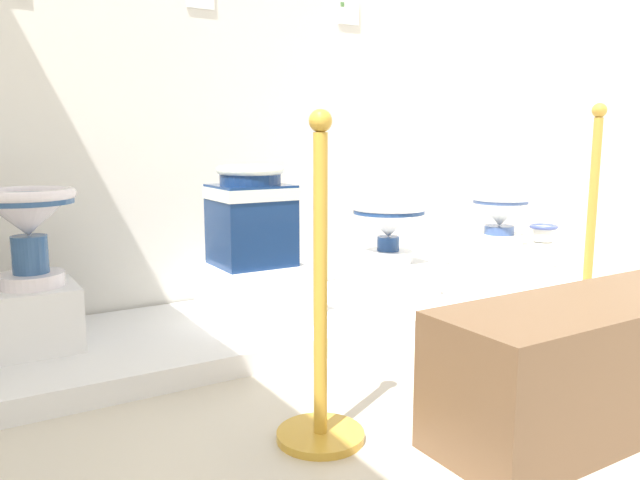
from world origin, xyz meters
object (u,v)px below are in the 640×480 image
Objects in this scene: plinth_block_pale_glazed at (498,259)px; stanchion_post_near_left at (320,350)px; plinth_block_tall_cobalt at (388,278)px; info_placard_third at (348,12)px; plinth_block_leftmost at (252,293)px; antique_toilet_leftmost at (251,213)px; antique_toilet_pale_glazed at (500,213)px; antique_toilet_slender_white at (27,218)px; museum_bench at (604,360)px; plinth_block_slender_white at (35,317)px; stanchion_post_near_right at (588,272)px; decorative_vase_spare at (542,254)px; antique_toilet_tall_cobalt at (389,222)px.

stanchion_post_near_left is (-1.84, -1.03, 0.10)m from plinth_block_pale_glazed.
info_placard_third reaches higher than plinth_block_tall_cobalt.
plinth_block_leftmost is 0.93× the size of antique_toilet_leftmost.
antique_toilet_slender_white is at bearing -179.79° from antique_toilet_pale_glazed.
stanchion_post_near_left is 0.79× the size of museum_bench.
plinth_block_slender_white is 0.80× the size of plinth_block_leftmost.
antique_toilet_slender_white is 0.36× the size of stanchion_post_near_right.
plinth_block_tall_cobalt is 1.42m from stanchion_post_near_left.
plinth_block_pale_glazed is (2.47, 0.01, -0.41)m from antique_toilet_slender_white.
info_placard_third is (-0.82, 0.36, 1.08)m from antique_toilet_pale_glazed.
museum_bench reaches higher than plinth_block_tall_cobalt.
plinth_block_leftmost is 1.65m from antique_toilet_pale_glazed.
info_placard_third is (-0.82, 0.36, 1.35)m from plinth_block_pale_glazed.
stanchion_post_near_left is (0.63, -1.02, -0.31)m from antique_toilet_slender_white.
antique_toilet_leftmost reaches higher than plinth_block_slender_white.
plinth_block_pale_glazed is (1.63, 0.13, -0.39)m from antique_toilet_leftmost.
stanchion_post_near_right is at bearing -54.01° from plinth_block_tall_cobalt.
stanchion_post_near_left is at bearing -58.30° from plinth_block_slender_white.
decorative_vase_spare is 2.57m from stanchion_post_near_left.
antique_toilet_leftmost is at bearing 115.40° from museum_bench.
decorative_vase_spare is (1.31, 0.11, -0.02)m from plinth_block_tall_cobalt.
stanchion_post_near_right reaches higher than antique_toilet_pale_glazed.
museum_bench is at bearing -23.62° from stanchion_post_near_left.
antique_toilet_tall_cobalt is 1.43m from stanchion_post_near_left.
stanchion_post_near_right is (-0.77, -0.86, 0.13)m from decorative_vase_spare.
plinth_block_slender_white is at bearing 121.70° from stanchion_post_near_left.
plinth_block_leftmost is at bearing -173.37° from antique_toilet_tall_cobalt.
info_placard_third is at bearing 156.00° from antique_toilet_pale_glazed.
antique_toilet_pale_glazed is 0.35× the size of stanchion_post_near_left.
plinth_block_slender_white is 1.64m from plinth_block_tall_cobalt.
antique_toilet_pale_glazed is at bearing 0.21° from plinth_block_slender_white.
plinth_block_leftmost is at bearing -173.37° from plinth_block_tall_cobalt.
museum_bench is (-1.04, -1.38, -0.25)m from antique_toilet_pale_glazed.
info_placard_third is at bearing 156.00° from plinth_block_pale_glazed.
info_placard_third reaches higher than plinth_block_leftmost.
info_placard_third is 1.78m from stanchion_post_near_right.
antique_toilet_leftmost reaches higher than antique_toilet_slender_white.
decorative_vase_spare is at bearing -12.58° from info_placard_third.
antique_toilet_tall_cobalt reaches higher than plinth_block_pale_glazed.
antique_toilet_slender_white is at bearing 171.78° from plinth_block_leftmost.
antique_toilet_pale_glazed is at bearing -24.00° from info_placard_third.
plinth_block_pale_glazed is 0.38× the size of stanchion_post_near_right.
plinth_block_leftmost is at bearing -175.42° from plinth_block_pale_glazed.
stanchion_post_near_right reaches higher than plinth_block_pale_glazed.
plinth_block_tall_cobalt is 0.42× the size of stanchion_post_near_left.
antique_toilet_slender_white is 0.97× the size of antique_toilet_tall_cobalt.
antique_toilet_pale_glazed is 0.99× the size of decorative_vase_spare.
plinth_block_slender_white is 2.41× the size of info_placard_third.
antique_toilet_tall_cobalt is 1.12× the size of decorative_vase_spare.
stanchion_post_near_right reaches higher than stanchion_post_near_left.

